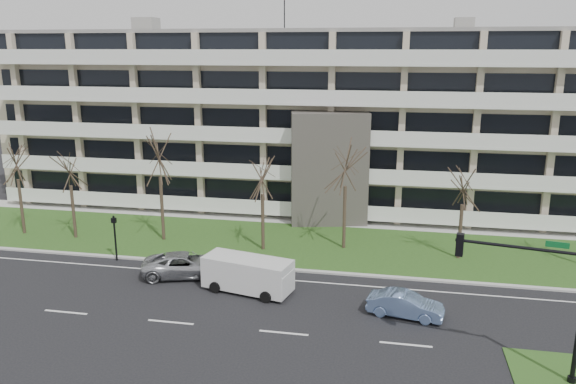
% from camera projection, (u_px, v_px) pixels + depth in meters
% --- Properties ---
extents(ground, '(160.00, 160.00, 0.00)m').
position_uv_depth(ground, '(284.00, 333.00, 28.07)').
color(ground, black).
rests_on(ground, ground).
extents(grass_verge, '(90.00, 10.00, 0.06)m').
position_uv_depth(grass_verge, '(319.00, 245.00, 40.43)').
color(grass_verge, '#244A18').
rests_on(grass_verge, ground).
extents(curb, '(90.00, 0.35, 0.12)m').
position_uv_depth(curb, '(308.00, 271.00, 35.66)').
color(curb, '#B2B2AD').
rests_on(curb, ground).
extents(sidewalk, '(90.00, 2.00, 0.08)m').
position_uv_depth(sidewalk, '(328.00, 222.00, 45.65)').
color(sidewalk, '#B2B2AD').
rests_on(sidewalk, ground).
extents(lane_edge_line, '(90.00, 0.12, 0.01)m').
position_uv_depth(lane_edge_line, '(305.00, 281.00, 34.25)').
color(lane_edge_line, white).
rests_on(lane_edge_line, ground).
extents(apartment_building, '(60.50, 15.10, 18.75)m').
position_uv_depth(apartment_building, '(339.00, 119.00, 50.24)').
color(apartment_building, beige).
rests_on(apartment_building, ground).
extents(silver_pickup, '(5.72, 3.74, 1.46)m').
position_uv_depth(silver_pickup, '(185.00, 265.00, 34.92)').
color(silver_pickup, '#ADAFB5').
rests_on(silver_pickup, ground).
extents(blue_sedan, '(4.17, 2.09, 1.31)m').
position_uv_depth(blue_sedan, '(405.00, 305.00, 29.67)').
color(blue_sedan, '#7897D0').
rests_on(blue_sedan, ground).
extents(white_van, '(5.50, 3.02, 2.02)m').
position_uv_depth(white_van, '(249.00, 272.00, 32.58)').
color(white_van, silver).
rests_on(white_van, ground).
extents(traffic_signal, '(5.29, 1.30, 6.21)m').
position_uv_depth(traffic_signal, '(537.00, 290.00, 23.51)').
color(traffic_signal, black).
rests_on(traffic_signal, ground).
extents(pedestrian_signal, '(0.32, 0.26, 3.12)m').
position_uv_depth(pedestrian_signal, '(115.00, 232.00, 37.15)').
color(pedestrian_signal, black).
rests_on(pedestrian_signal, ground).
extents(tree_0, '(3.82, 3.82, 7.64)m').
position_uv_depth(tree_0, '(15.00, 158.00, 41.54)').
color(tree_0, '#382B21').
rests_on(tree_0, ground).
extents(tree_1, '(3.61, 3.61, 7.21)m').
position_uv_depth(tree_1, '(69.00, 165.00, 40.67)').
color(tree_1, '#382B21').
rests_on(tree_1, ground).
extents(tree_2, '(4.28, 4.28, 8.55)m').
position_uv_depth(tree_2, '(159.00, 152.00, 39.94)').
color(tree_2, '#382B21').
rests_on(tree_2, ground).
extents(tree_3, '(3.62, 3.62, 7.23)m').
position_uv_depth(tree_3, '(262.00, 172.00, 38.21)').
color(tree_3, '#382B21').
rests_on(tree_3, ground).
extents(tree_4, '(4.07, 4.07, 8.14)m').
position_uv_depth(tree_4, '(346.00, 161.00, 38.31)').
color(tree_4, '#382B21').
rests_on(tree_4, ground).
extents(tree_5, '(3.38, 3.38, 6.77)m').
position_uv_depth(tree_5, '(464.00, 183.00, 36.64)').
color(tree_5, '#382B21').
rests_on(tree_5, ground).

